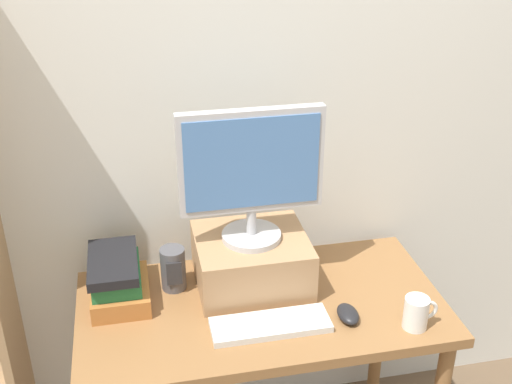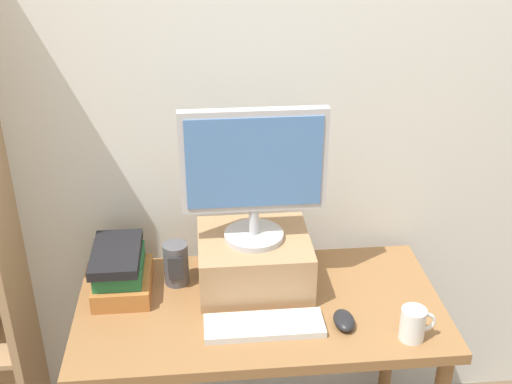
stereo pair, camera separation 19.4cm
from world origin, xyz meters
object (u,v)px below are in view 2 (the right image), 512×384
Objects in this scene: computer_monitor at (254,171)px; book_stack at (121,271)px; coffee_mug at (414,324)px; keyboard at (263,325)px; computer_mouse at (344,320)px; desk_speaker at (176,264)px; desk at (260,328)px; riser_box at (254,260)px.

computer_monitor reaches higher than book_stack.
keyboard is at bearing 169.09° from coffee_mug.
computer_monitor is 0.67m from coffee_mug.
computer_monitor is 0.48m from keyboard.
computer_monitor is 4.40× the size of computer_mouse.
book_stack reaches higher than computer_mouse.
computer_monitor is at bearing -5.11° from desk_speaker.
keyboard is 0.25m from computer_mouse.
desk is 3.20× the size of riser_box.
desk is at bearing -28.41° from desk_speaker.
desk is 0.51m from coffee_mug.
keyboard is 0.51m from book_stack.
riser_box is at bearing 142.95° from coffee_mug.
computer_mouse is (0.25, -0.26, -0.40)m from computer_monitor.
book_stack is 2.46× the size of coffee_mug.
book_stack is at bearing -179.14° from riser_box.
computer_mouse is 0.21m from coffee_mug.
desk is 3.22× the size of keyboard.
coffee_mug is at bearing -22.48° from computer_mouse.
riser_box is at bearing 0.86° from book_stack.
keyboard is (0.00, -0.25, -0.41)m from computer_monitor.
computer_mouse is at bearing -45.29° from riser_box.
desk_speaker is (-0.26, 0.02, -0.01)m from riser_box.
computer_monitor reaches higher than riser_box.
desk is at bearing 154.05° from coffee_mug.
riser_box is 1.38× the size of book_stack.
riser_box reaches higher than coffee_mug.
riser_box is 0.56m from coffee_mug.
desk_speaker is (-0.70, 0.36, 0.02)m from coffee_mug.
riser_box is 0.26m from keyboard.
computer_monitor is 1.72× the size of book_stack.
computer_monitor is at bearing 0.67° from book_stack.
desk is 0.50m from book_stack.
coffee_mug is (0.44, -0.34, -0.03)m from riser_box.
desk_speaker is at bearing 134.11° from keyboard.
computer_monitor is at bearing 134.87° from computer_mouse.
desk is at bearing -14.54° from book_stack.
book_stack is at bearing 160.21° from computer_mouse.
desk_speaker is at bearing 151.59° from desk.
computer_monitor is at bearing 90.99° from keyboard.
coffee_mug is at bearing -37.05° from riser_box.
riser_box is at bearing 90.00° from computer_monitor.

